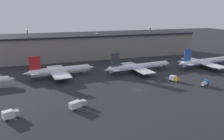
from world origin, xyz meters
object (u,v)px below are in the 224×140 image
object	(u,v)px
airplane_2	(139,67)
service_vehicle_4	(10,114)
service_vehicle_2	(174,78)
service_vehicle_3	(205,83)
service_vehicle_1	(77,104)
airplane_1	(60,71)
airplane_3	(204,62)

from	to	relation	value
airplane_2	service_vehicle_4	xyz separation A→B (m)	(-68.83, -42.02, -1.46)
service_vehicle_2	service_vehicle_3	world-z (taller)	service_vehicle_3
service_vehicle_1	airplane_1	bearing A→B (deg)	65.01
airplane_3	service_vehicle_3	world-z (taller)	airplane_3
service_vehicle_1	service_vehicle_3	xyz separation A→B (m)	(65.92, 6.22, -0.14)
service_vehicle_2	airplane_3	bearing A→B (deg)	97.03
airplane_1	airplane_3	bearing A→B (deg)	-10.28
airplane_1	service_vehicle_3	xyz separation A→B (m)	(68.68, -38.55, -2.04)
airplane_3	service_vehicle_2	xyz separation A→B (m)	(-36.95, -20.68, -1.87)
service_vehicle_3	service_vehicle_4	world-z (taller)	service_vehicle_4
airplane_1	service_vehicle_2	size ratio (longest dim) A/B	7.81
service_vehicle_1	service_vehicle_2	distance (m)	58.40
airplane_3	service_vehicle_2	size ratio (longest dim) A/B	8.59
airplane_3	service_vehicle_2	bearing A→B (deg)	-157.51
airplane_1	airplane_2	size ratio (longest dim) A/B	0.87
airplane_2	service_vehicle_1	bearing A→B (deg)	-144.55
service_vehicle_3	airplane_3	bearing A→B (deg)	29.83
service_vehicle_2	service_vehicle_3	size ratio (longest dim) A/B	1.10
service_vehicle_2	service_vehicle_4	bearing A→B (deg)	-98.32
airplane_2	service_vehicle_3	distance (m)	40.39
airplane_3	service_vehicle_1	bearing A→B (deg)	-163.92
airplane_1	service_vehicle_3	world-z (taller)	airplane_1
service_vehicle_1	service_vehicle_4	distance (m)	24.12
airplane_1	airplane_3	distance (m)	95.38
service_vehicle_4	airplane_1	bearing A→B (deg)	42.14
service_vehicle_3	airplane_2	bearing A→B (deg)	100.50
airplane_1	service_vehicle_2	bearing A→B (deg)	-31.25
airplane_1	service_vehicle_4	distance (m)	50.93
service_vehicle_1	service_vehicle_2	bearing A→B (deg)	-10.34
airplane_1	service_vehicle_4	size ratio (longest dim) A/B	6.88
airplane_2	airplane_3	distance (m)	47.71
airplane_1	service_vehicle_2	distance (m)	64.05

